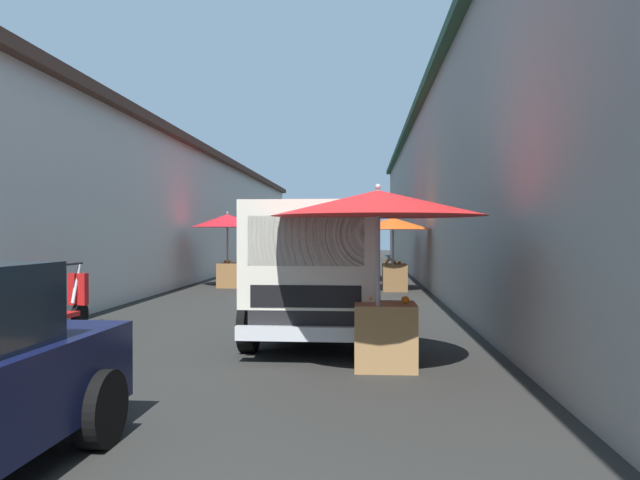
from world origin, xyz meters
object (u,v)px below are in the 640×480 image
object	(u,v)px
fruit_stall_far_right	(228,231)
parked_scooter	(60,305)
delivery_truck	(316,274)
fruit_stall_near_right	(379,227)
vendor_by_crates	(367,259)
fruit_stall_mid_lane	(367,227)
fruit_stall_far_left	(393,236)

from	to	relation	value
fruit_stall_far_right	parked_scooter	xyz separation A→B (m)	(-8.60, 0.94, -1.28)
fruit_stall_far_right	delivery_truck	distance (m)	10.02
parked_scooter	fruit_stall_near_right	bearing A→B (deg)	-116.12
fruit_stall_far_right	delivery_truck	world-z (taller)	fruit_stall_far_right
fruit_stall_near_right	vendor_by_crates	bearing A→B (deg)	0.33
fruit_stall_near_right	fruit_stall_far_right	bearing A→B (deg)	21.03
fruit_stall_near_right	delivery_truck	bearing A→B (deg)	26.51
fruit_stall_mid_lane	fruit_stall_near_right	xyz separation A→B (m)	(-13.78, -0.03, -0.13)
fruit_stall_far_right	parked_scooter	distance (m)	8.75
fruit_stall_mid_lane	vendor_by_crates	xyz separation A→B (m)	(-2.46, 0.03, -0.98)
fruit_stall_far_left	parked_scooter	bearing A→B (deg)	142.22
fruit_stall_far_left	vendor_by_crates	distance (m)	1.52
fruit_stall_far_left	fruit_stall_near_right	size ratio (longest dim) A/B	0.86
fruit_stall_far_left	vendor_by_crates	xyz separation A→B (m)	(1.12, 0.75, -0.71)
parked_scooter	fruit_stall_far_right	bearing A→B (deg)	-6.21
fruit_stall_mid_lane	fruit_stall_near_right	bearing A→B (deg)	-179.86
delivery_truck	parked_scooter	xyz separation A→B (m)	(0.79, 4.34, -0.59)
delivery_truck	vendor_by_crates	distance (m)	9.58
delivery_truck	parked_scooter	size ratio (longest dim) A/B	2.92
fruit_stall_far_left	vendor_by_crates	bearing A→B (deg)	33.89
delivery_truck	vendor_by_crates	bearing A→B (deg)	-4.91
fruit_stall_far_left	fruit_stall_far_right	xyz separation A→B (m)	(0.97, 4.98, 0.14)
fruit_stall_far_left	fruit_stall_near_right	world-z (taller)	fruit_stall_near_right
fruit_stall_mid_lane	vendor_by_crates	size ratio (longest dim) A/B	1.79
delivery_truck	vendor_by_crates	xyz separation A→B (m)	(9.54, -0.82, -0.17)
fruit_stall_far_left	vendor_by_crates	world-z (taller)	fruit_stall_far_left
fruit_stall_mid_lane	fruit_stall_far_right	bearing A→B (deg)	121.50
fruit_stall_mid_lane	parked_scooter	distance (m)	12.44
fruit_stall_near_right	delivery_truck	distance (m)	2.10
fruit_stall_far_left	fruit_stall_mid_lane	distance (m)	3.66
fruit_stall_mid_lane	vendor_by_crates	bearing A→B (deg)	179.25
fruit_stall_far_right	delivery_truck	bearing A→B (deg)	-160.06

